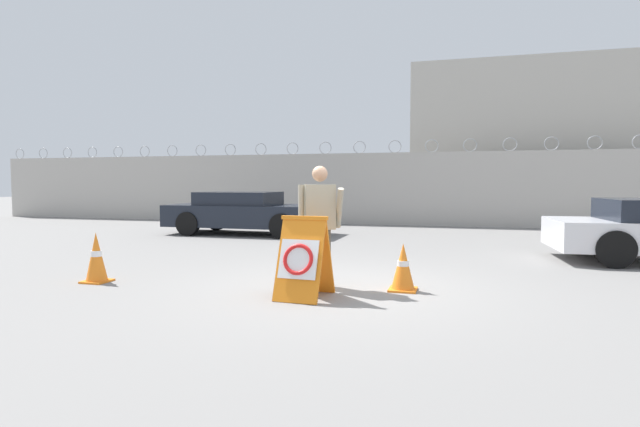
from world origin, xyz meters
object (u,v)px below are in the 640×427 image
barricade_sign (303,257)px  traffic_cone_near (403,267)px  security_guard (320,219)px  traffic_cone_far (96,258)px  parked_car_front_coupe (245,212)px

barricade_sign → traffic_cone_near: size_ratio=1.63×
security_guard → traffic_cone_far: bearing=166.4°
traffic_cone_near → parked_car_front_coupe: parked_car_front_coupe is taller
parked_car_front_coupe → barricade_sign: bearing=-60.8°
barricade_sign → parked_car_front_coupe: bearing=123.0°
security_guard → parked_car_front_coupe: security_guard is taller
traffic_cone_near → parked_car_front_coupe: 8.57m
security_guard → traffic_cone_near: size_ratio=2.63×
security_guard → traffic_cone_near: 1.39m
barricade_sign → security_guard: 0.88m
traffic_cone_far → parked_car_front_coupe: 7.35m
security_guard → traffic_cone_far: size_ratio=2.30×
parked_car_front_coupe → security_guard: bearing=-58.1°
traffic_cone_far → parked_car_front_coupe: parked_car_front_coupe is taller
traffic_cone_far → parked_car_front_coupe: size_ratio=0.17×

